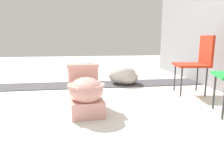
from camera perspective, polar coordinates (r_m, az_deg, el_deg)
name	(u,v)px	position (r m, az deg, el deg)	size (l,w,h in m)	color
ground_plane	(61,107)	(2.65, -13.10, -5.99)	(14.00, 14.00, 0.00)	beige
gravel_strip	(96,84)	(3.80, -4.22, -0.12)	(0.56, 8.00, 0.01)	#423F44
toilet	(85,92)	(2.42, -7.03, -2.08)	(0.66, 0.43, 0.52)	#E09E93
folding_chair_left	(198,59)	(3.37, 21.60, 6.21)	(0.51, 0.51, 0.83)	red
boulder_near	(127,78)	(3.82, 3.90, 1.70)	(0.43, 0.39, 0.24)	#ADA899
boulder_far	(122,75)	(3.85, 2.71, 2.43)	(0.49, 0.46, 0.32)	#B7B2AD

